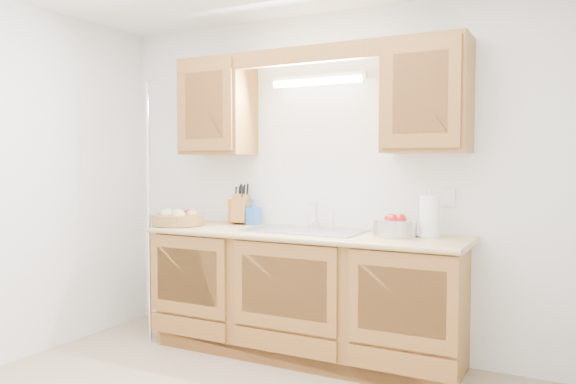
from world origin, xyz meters
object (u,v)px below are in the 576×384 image
Objects in this scene: fruit_basket at (178,218)px; apple_bowl at (395,226)px; knife_block at (241,209)px; paper_towel at (430,217)px.

apple_bowl is at bearing 5.09° from fruit_basket.
paper_towel is at bearing -16.31° from knife_block.
fruit_basket is 1.69m from apple_bowl.
apple_bowl is at bearing -19.38° from knife_block.
paper_towel reaches higher than apple_bowl.
fruit_basket is 0.49m from knife_block.
fruit_basket is at bearing -174.91° from apple_bowl.
knife_block is at bearing 172.72° from apple_bowl.
knife_block reaches higher than fruit_basket.
paper_towel is (1.90, 0.21, 0.08)m from fruit_basket.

